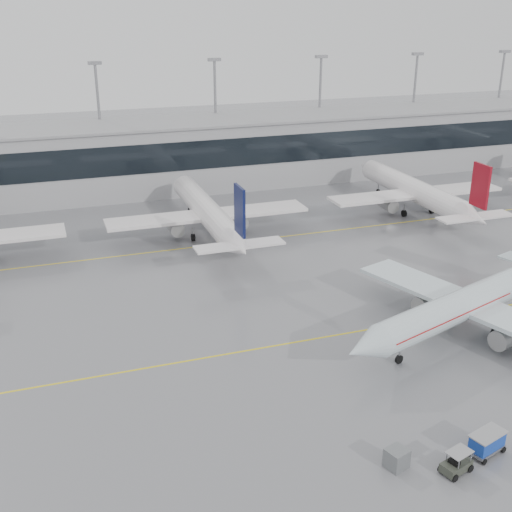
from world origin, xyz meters
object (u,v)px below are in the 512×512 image
object	(u,v)px
baggage_tug	(456,465)
baggage_cart	(487,442)
gse_unit	(397,458)
air_canada_jet	(470,302)

from	to	relation	value
baggage_tug	baggage_cart	world-z (taller)	baggage_cart
baggage_cart	gse_unit	xyz separation A→B (m)	(-7.32, 0.88, -0.31)
air_canada_jet	baggage_tug	distance (m)	23.24
air_canada_jet	baggage_cart	size ratio (longest dim) A/B	10.15
air_canada_jet	baggage_tug	xyz separation A→B (m)	(-14.17, -18.21, -2.73)
baggage_cart	air_canada_jet	bearing A→B (deg)	41.31
baggage_cart	gse_unit	world-z (taller)	baggage_cart
baggage_tug	baggage_cart	xyz separation A→B (m)	(3.45, 1.03, 0.47)
air_canada_jet	baggage_cart	distance (m)	20.37
air_canada_jet	gse_unit	bearing A→B (deg)	23.53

